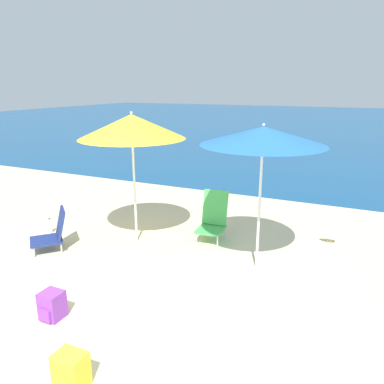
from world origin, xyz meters
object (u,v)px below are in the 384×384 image
(beach_chair_green, at_px, (213,218))
(water_bottle, at_px, (50,227))
(beach_umbrella_yellow, at_px, (132,127))
(beach_chair_navy, at_px, (53,232))
(backpack_yellow, at_px, (71,371))
(beach_umbrella_blue, at_px, (263,136))
(seagull, at_px, (330,235))
(backpack_purple, at_px, (52,305))

(beach_chair_green, bearing_deg, water_bottle, -165.14)
(beach_umbrella_yellow, bearing_deg, beach_chair_navy, -141.13)
(beach_chair_green, xyz_separation_m, backpack_yellow, (0.09, -3.57, -0.22))
(beach_umbrella_blue, xyz_separation_m, beach_umbrella_yellow, (-2.08, 0.07, 0.02))
(beach_umbrella_yellow, distance_m, water_bottle, 2.45)
(water_bottle, bearing_deg, beach_chair_navy, -40.74)
(beach_chair_green, distance_m, backpack_yellow, 3.57)
(beach_chair_green, distance_m, seagull, 1.97)
(beach_umbrella_yellow, height_order, seagull, beach_umbrella_yellow)
(beach_chair_navy, bearing_deg, beach_umbrella_yellow, 80.50)
(backpack_yellow, height_order, backpack_purple, backpack_yellow)
(beach_umbrella_blue, distance_m, backpack_purple, 3.29)
(beach_chair_navy, distance_m, backpack_yellow, 3.06)
(beach_chair_green, height_order, seagull, beach_chair_green)
(beach_umbrella_yellow, relative_size, beach_chair_navy, 3.05)
(beach_chair_navy, bearing_deg, backpack_yellow, -1.60)
(backpack_yellow, bearing_deg, beach_umbrella_blue, 72.92)
(beach_umbrella_yellow, height_order, beach_chair_navy, beach_umbrella_yellow)
(beach_umbrella_blue, height_order, beach_chair_green, beach_umbrella_blue)
(beach_umbrella_yellow, distance_m, backpack_purple, 2.86)
(beach_umbrella_blue, distance_m, beach_umbrella_yellow, 2.08)
(backpack_purple, relative_size, water_bottle, 1.17)
(beach_chair_green, relative_size, seagull, 3.05)
(backpack_yellow, bearing_deg, backpack_purple, 142.31)
(water_bottle, xyz_separation_m, seagull, (4.58, 1.59, 0.03))
(beach_chair_navy, distance_m, backpack_purple, 1.94)
(beach_umbrella_yellow, height_order, beach_chair_green, beach_umbrella_yellow)
(water_bottle, bearing_deg, seagull, 19.19)
(backpack_purple, bearing_deg, seagull, 52.82)
(beach_umbrella_blue, height_order, beach_chair_navy, beach_umbrella_blue)
(beach_umbrella_yellow, distance_m, beach_chair_green, 2.01)
(backpack_purple, height_order, seagull, backpack_purple)
(backpack_purple, relative_size, seagull, 1.18)
(beach_chair_green, xyz_separation_m, water_bottle, (-2.73, -0.97, -0.27))
(seagull, bearing_deg, backpack_purple, -127.18)
(beach_chair_navy, height_order, backpack_purple, beach_chair_navy)
(beach_umbrella_blue, bearing_deg, beach_chair_green, 143.24)
(beach_umbrella_blue, relative_size, backpack_purple, 6.50)
(beach_umbrella_yellow, bearing_deg, water_bottle, -168.95)
(beach_umbrella_blue, relative_size, beach_chair_green, 2.51)
(backpack_yellow, height_order, seagull, backpack_yellow)
(backpack_yellow, bearing_deg, beach_chair_navy, 136.77)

